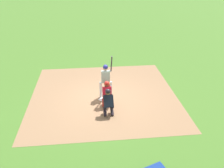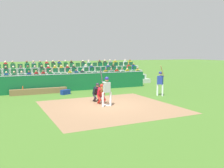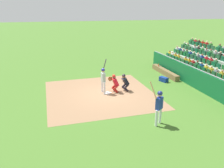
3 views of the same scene
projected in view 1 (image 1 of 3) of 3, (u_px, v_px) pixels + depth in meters
name	position (u px, v px, depth m)	size (l,w,h in m)	color
ground_plane	(104.00, 100.00, 11.78)	(160.00, 160.00, 0.00)	#416D26
infield_dirt_patch	(104.00, 95.00, 12.22)	(7.40, 7.14, 0.01)	#8D694B
home_plate_marker	(104.00, 99.00, 11.77)	(0.44, 0.44, 0.02)	white
batter_at_plate	(106.00, 77.00, 11.52)	(0.65, 0.45, 2.31)	silver
catcher_crouching	(107.00, 92.00, 10.99)	(0.47, 0.71, 1.29)	red
home_plate_umpire	(108.00, 101.00, 10.34)	(0.49, 0.52, 1.26)	black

